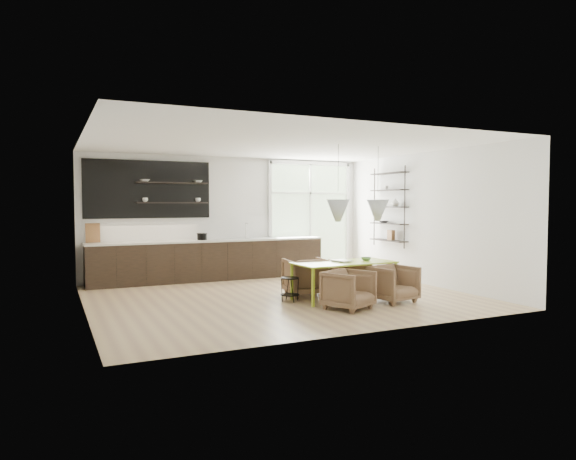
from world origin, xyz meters
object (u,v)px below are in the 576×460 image
at_px(armchair_back_right, 350,275).
at_px(armchair_front_right, 393,284).
at_px(dining_table, 344,264).
at_px(armchair_front_left, 349,290).
at_px(wire_stool, 290,286).
at_px(armchair_back_left, 306,277).

relative_size(armchair_back_right, armchair_front_right, 0.98).
xyz_separation_m(dining_table, armchair_front_left, (-0.42, -0.83, -0.32)).
height_order(dining_table, armchair_front_right, dining_table).
height_order(armchair_front_left, armchair_front_right, armchair_front_right).
distance_m(armchair_front_right, wire_stool, 1.87).
height_order(armchair_front_right, wire_stool, armchair_front_right).
bearing_deg(armchair_front_right, dining_table, 124.51).
height_order(armchair_back_left, armchair_front_right, armchair_back_left).
bearing_deg(wire_stool, armchair_front_right, -27.17).
distance_m(armchair_back_right, armchair_front_left, 1.85).
xyz_separation_m(armchair_back_right, wire_stool, (-1.60, -0.51, -0.05)).
distance_m(dining_table, armchair_back_right, 0.98).
relative_size(armchair_back_left, armchair_back_right, 1.11).
bearing_deg(armchair_front_left, wire_stool, 95.67).
bearing_deg(armchair_back_left, dining_table, 134.36).
bearing_deg(dining_table, armchair_front_right, -48.02).
bearing_deg(dining_table, armchair_back_left, 124.63).
distance_m(dining_table, armchair_back_left, 0.84).
relative_size(dining_table, armchair_front_right, 2.65).
bearing_deg(armchair_back_left, armchair_front_left, 99.08).
relative_size(dining_table, armchair_back_left, 2.43).
bearing_deg(armchair_front_left, dining_table, 38.74).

